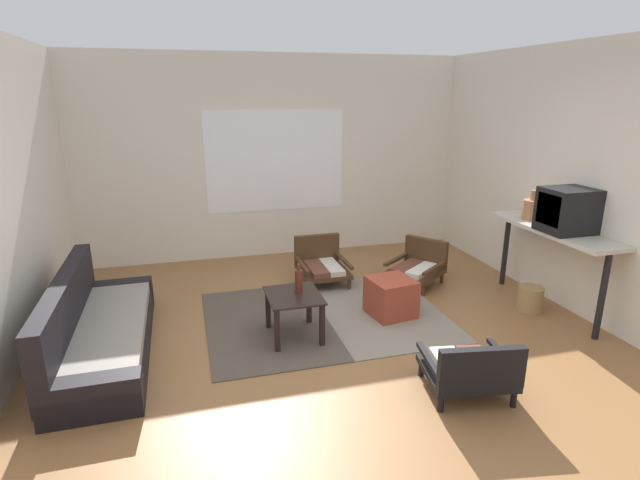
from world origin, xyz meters
name	(u,v)px	position (x,y,z in m)	size (l,w,h in m)	color
ground_plane	(343,357)	(0.00, 0.00, 0.00)	(7.80, 7.80, 0.00)	olive
far_wall_with_window	(275,158)	(0.00, 3.06, 1.35)	(5.60, 0.13, 2.70)	silver
side_wall_right	(593,183)	(2.66, 0.30, 1.35)	(0.12, 6.60, 2.70)	silver
area_rug	(325,316)	(0.07, 0.81, 0.01)	(2.39, 1.84, 0.01)	#4C4238
couch	(97,331)	(-2.04, 0.63, 0.22)	(0.73, 2.08, 0.72)	black
coffee_table	(294,304)	(-0.32, 0.49, 0.33)	(0.49, 0.56, 0.43)	black
armchair_by_window	(321,263)	(0.30, 1.78, 0.24)	(0.57, 0.62, 0.53)	#472D19
armchair_striped_foreground	(470,369)	(0.74, -0.78, 0.23)	(0.71, 0.65, 0.49)	black
armchair_corner	(418,265)	(1.41, 1.42, 0.23)	(0.79, 0.78, 0.51)	#472D19
ottoman_orange	(391,297)	(0.73, 0.68, 0.20)	(0.42, 0.42, 0.40)	#993D28
console_shelf	(552,237)	(2.37, 0.42, 0.79)	(0.44, 1.55, 0.89)	beige
crt_television	(568,210)	(2.37, 0.26, 1.10)	(0.47, 0.41, 0.43)	black
clay_vase	(532,209)	(2.37, 0.76, 1.00)	(0.20, 0.20, 0.32)	#A87047
glass_bottle	(299,281)	(-0.26, 0.53, 0.54)	(0.07, 0.07, 0.28)	#5B2319
wicker_basket	(530,299)	(2.18, 0.39, 0.13)	(0.26, 0.26, 0.26)	#9E7A4C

